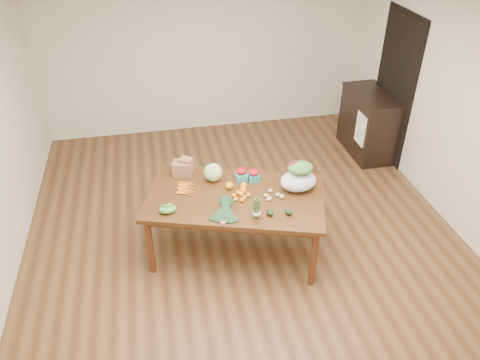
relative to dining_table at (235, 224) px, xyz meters
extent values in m
plane|color=brown|center=(0.14, 0.09, -0.38)|extent=(6.00, 6.00, 0.00)
cube|color=beige|center=(0.14, 3.09, 0.98)|extent=(5.00, 0.02, 2.70)
cube|color=beige|center=(2.64, 0.09, 0.98)|extent=(0.02, 6.00, 2.70)
cube|color=#482810|center=(0.00, 0.00, 0.00)|extent=(2.07, 1.54, 0.75)
cube|color=black|center=(2.62, 1.69, 0.68)|extent=(0.02, 1.00, 2.10)
cube|color=black|center=(2.36, 1.78, 0.10)|extent=(0.52, 1.02, 0.94)
cube|color=white|center=(2.10, 1.49, 0.18)|extent=(0.02, 0.28, 0.45)
sphere|color=#BDDD7F|center=(-0.18, 0.34, 0.48)|extent=(0.20, 0.20, 0.20)
sphere|color=orange|center=(-0.04, 0.14, 0.42)|extent=(0.08, 0.08, 0.08)
sphere|color=orange|center=(0.12, 0.12, 0.41)|extent=(0.07, 0.07, 0.07)
sphere|color=orange|center=(0.09, 0.03, 0.41)|extent=(0.08, 0.08, 0.08)
ellipsoid|color=#519231|center=(-0.72, -0.13, 0.41)|extent=(0.17, 0.13, 0.08)
ellipsoid|color=tan|center=(0.31, -0.09, 0.40)|extent=(0.05, 0.04, 0.04)
ellipsoid|color=#DDCA7F|center=(0.32, -0.15, 0.40)|extent=(0.05, 0.05, 0.04)
ellipsoid|color=#D6B87B|center=(0.43, -0.10, 0.40)|extent=(0.05, 0.04, 0.04)
ellipsoid|color=tan|center=(0.38, -0.01, 0.40)|extent=(0.05, 0.04, 0.04)
ellipsoid|color=tan|center=(0.47, -0.14, 0.40)|extent=(0.05, 0.05, 0.05)
ellipsoid|color=black|center=(0.27, -0.39, 0.41)|extent=(0.09, 0.11, 0.06)
ellipsoid|color=black|center=(0.46, -0.41, 0.41)|extent=(0.09, 0.11, 0.06)
camera|label=1|loc=(-0.76, -3.91, 3.24)|focal=35.00mm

